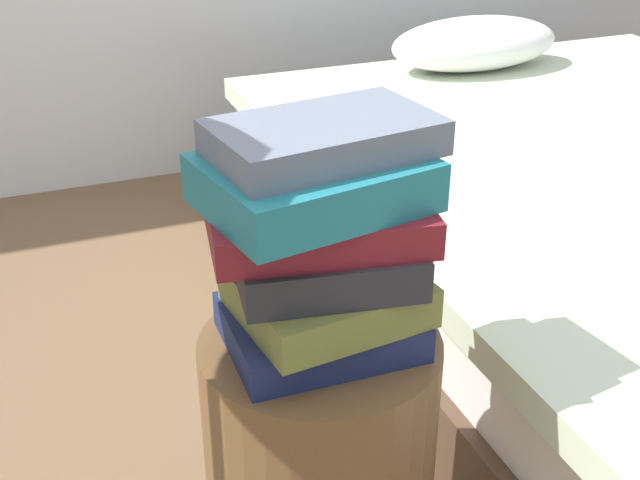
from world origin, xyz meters
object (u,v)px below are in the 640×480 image
Objects in this scene: book_charcoal at (323,255)px; book_teal at (314,183)px; book_maroon at (314,218)px; bed at (625,238)px; book_olive at (327,294)px; book_slate at (324,137)px; book_navy at (319,328)px.

book_charcoal is 0.87× the size of book_teal.
book_maroon is (-0.01, 0.01, 0.05)m from book_charcoal.
book_teal is at bearing -100.24° from book_maroon.
book_maroon is at bearing -151.79° from bed.
book_olive is 0.99× the size of book_charcoal.
book_teal is 0.97× the size of book_slate.
book_slate is (0.01, 0.01, 0.27)m from book_navy.
book_slate is (0.00, 0.01, 0.16)m from book_charcoal.
book_olive is at bearing -15.76° from book_navy.
book_maroon is at bearing 149.53° from book_charcoal.
book_olive is (-1.05, -0.59, 0.39)m from bed.
book_charcoal is (0.01, 0.01, 0.11)m from book_navy.
book_maroon is at bearing 59.94° from book_teal.
book_slate reaches higher than book_charcoal.
book_teal is (-0.02, 0.00, 0.16)m from book_olive.
bed is 8.68× the size of book_olive.
book_navy is 0.27m from book_slate.
book_olive is 0.84× the size of book_slate.
book_maroon is 0.06m from book_teal.
bed is at bearing 20.66° from book_slate.
bed is 1.34m from book_teal.
book_olive is 0.06m from book_charcoal.
book_charcoal is (-0.00, 0.01, 0.06)m from book_olive.
book_charcoal is at bearing -151.28° from bed.
book_teal reaches higher than bed.
book_maroon is (-0.01, 0.02, 0.11)m from book_olive.
book_olive is 0.22m from book_slate.
book_olive reaches higher than book_navy.
bed is 8.61× the size of book_charcoal.
bed reaches higher than book_navy.
book_olive is 0.11m from book_maroon.
book_navy is at bearing -151.21° from bed.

